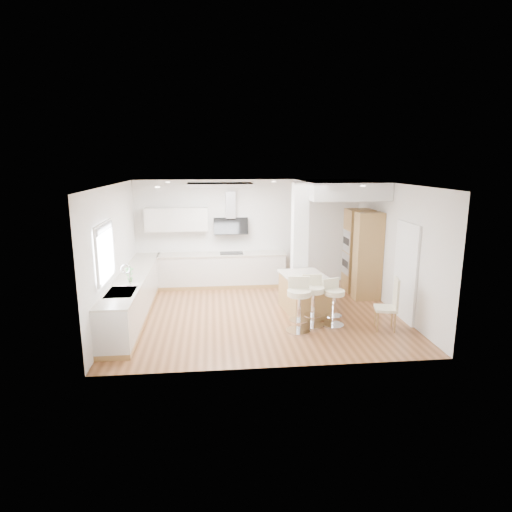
{
  "coord_description": "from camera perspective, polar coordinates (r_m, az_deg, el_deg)",
  "views": [
    {
      "loc": [
        -0.99,
        -8.79,
        3.26
      ],
      "look_at": [
        -0.04,
        0.4,
        1.21
      ],
      "focal_mm": 30.0,
      "sensor_mm": 36.0,
      "label": 1
    }
  ],
  "objects": [
    {
      "name": "dining_chair",
      "position": [
        8.82,
        17.55,
        -5.9
      ],
      "size": [
        0.49,
        0.49,
        1.06
      ],
      "rotation": [
        0.0,
        0.0,
        -0.23
      ],
      "color": "beige",
      "rests_on": "ground"
    },
    {
      "name": "wall_back",
      "position": [
        11.49,
        -0.89,
        3.18
      ],
      "size": [
        6.0,
        0.04,
        2.8
      ],
      "primitive_type": "cube",
      "color": "silver",
      "rests_on": "ground"
    },
    {
      "name": "doorway_right",
      "position": [
        9.38,
        19.31,
        -2.16
      ],
      "size": [
        0.05,
        1.0,
        2.1
      ],
      "color": "#494239",
      "rests_on": "ground"
    },
    {
      "name": "soffit",
      "position": [
        10.67,
        11.06,
        8.72
      ],
      "size": [
        1.78,
        2.2,
        0.4
      ],
      "color": "silver",
      "rests_on": "ground"
    },
    {
      "name": "bar_stool_a",
      "position": [
        8.35,
        5.74,
        -6.11
      ],
      "size": [
        0.55,
        0.55,
        1.07
      ],
      "rotation": [
        0.0,
        0.0,
        -0.16
      ],
      "color": "silver",
      "rests_on": "ground"
    },
    {
      "name": "oven_column",
      "position": [
        10.9,
        13.89,
        0.42
      ],
      "size": [
        0.63,
        1.21,
        2.1
      ],
      "color": "#A88048",
      "rests_on": "ground"
    },
    {
      "name": "wall_right",
      "position": [
        9.83,
        18.16,
        0.97
      ],
      "size": [
        0.04,
        5.0,
        2.8
      ],
      "primitive_type": "cube",
      "color": "silver",
      "rests_on": "ground"
    },
    {
      "name": "wall_left",
      "position": [
        9.21,
        -18.39,
        0.2
      ],
      "size": [
        0.04,
        5.0,
        2.8
      ],
      "primitive_type": "cube",
      "color": "silver",
      "rests_on": "ground"
    },
    {
      "name": "bar_stool_b",
      "position": [
        8.68,
        7.57,
        -5.58
      ],
      "size": [
        0.49,
        0.49,
        1.04
      ],
      "rotation": [
        0.0,
        0.0,
        -0.05
      ],
      "color": "silver",
      "rests_on": "ground"
    },
    {
      "name": "counter_back",
      "position": [
        11.31,
        -5.38,
        -0.67
      ],
      "size": [
        3.62,
        0.63,
        2.5
      ],
      "color": "#A88048",
      "rests_on": "ground"
    },
    {
      "name": "window_left",
      "position": [
        8.28,
        -19.53,
        0.88
      ],
      "size": [
        0.06,
        1.28,
        1.07
      ],
      "color": "white",
      "rests_on": "ground"
    },
    {
      "name": "ceiling",
      "position": [
        9.43,
        0.48,
        -7.73
      ],
      "size": [
        6.0,
        5.0,
        0.02
      ],
      "primitive_type": "cube",
      "color": "silver",
      "rests_on": "ground"
    },
    {
      "name": "counter_left",
      "position": [
        9.6,
        -15.97,
        -4.97
      ],
      "size": [
        0.63,
        4.5,
        1.35
      ],
      "color": "#A88048",
      "rests_on": "ground"
    },
    {
      "name": "peninsula",
      "position": [
        9.48,
        6.52,
        -5.02
      ],
      "size": [
        1.06,
        1.46,
        0.89
      ],
      "rotation": [
        0.0,
        0.0,
        0.13
      ],
      "color": "#A88048",
      "rests_on": "ground"
    },
    {
      "name": "ground",
      "position": [
        9.43,
        0.48,
        -7.73
      ],
      "size": [
        6.0,
        6.0,
        0.0
      ],
      "primitive_type": "plane",
      "color": "#935C36",
      "rests_on": "ground"
    },
    {
      "name": "skylight",
      "position": [
        9.41,
        -4.76,
        9.48
      ],
      "size": [
        4.1,
        2.1,
        0.06
      ],
      "color": "white",
      "rests_on": "ground"
    },
    {
      "name": "bar_stool_c",
      "position": [
        8.77,
        10.3,
        -5.81
      ],
      "size": [
        0.53,
        0.53,
        0.95
      ],
      "rotation": [
        0.0,
        0.0,
        0.28
      ],
      "color": "silver",
      "rests_on": "ground"
    },
    {
      "name": "pillar",
      "position": [
        10.12,
        5.82,
        1.85
      ],
      "size": [
        0.35,
        0.35,
        2.8
      ],
      "color": "white",
      "rests_on": "ground"
    }
  ]
}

